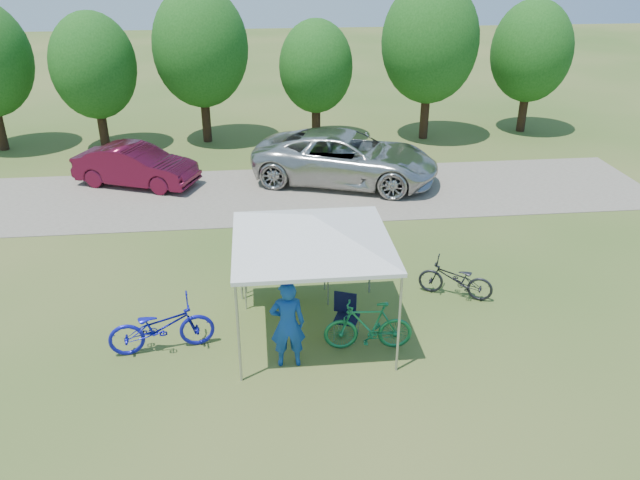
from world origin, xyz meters
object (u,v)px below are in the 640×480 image
(bike_green, at_px, (368,326))
(minivan, at_px, (346,158))
(sedan, at_px, (136,166))
(folding_chair, at_px, (346,311))
(bike_blue, at_px, (161,326))
(cooler, at_px, (268,262))
(folding_table, at_px, (286,270))
(bike_dark, at_px, (456,279))
(cyclist, at_px, (288,324))

(bike_green, bearing_deg, minivan, 178.47)
(sedan, bearing_deg, minivan, -72.08)
(folding_chair, height_order, bike_blue, bike_blue)
(bike_green, bearing_deg, cooler, -133.50)
(folding_table, xyz_separation_m, sedan, (-4.60, 7.97, -0.07))
(folding_chair, height_order, cooler, cooler)
(cooler, relative_size, sedan, 0.12)
(folding_table, distance_m, folding_chair, 1.96)
(bike_green, distance_m, bike_dark, 3.00)
(bike_green, xyz_separation_m, sedan, (-6.14, 10.10, 0.16))
(folding_chair, distance_m, cooler, 2.25)
(bike_green, distance_m, minivan, 9.69)
(cooler, distance_m, minivan, 8.05)
(folding_chair, height_order, sedan, sedan)
(folding_chair, bearing_deg, bike_blue, -155.88)
(cooler, bearing_deg, folding_chair, -44.80)
(bike_dark, bearing_deg, bike_blue, -52.07)
(bike_dark, height_order, sedan, sedan)
(folding_chair, xyz_separation_m, minivan, (1.31, 9.08, 0.33))
(folding_table, bearing_deg, cooler, -180.00)
(cyclist, distance_m, bike_dark, 4.60)
(folding_chair, height_order, bike_dark, folding_chair)
(folding_chair, bearing_deg, bike_green, -34.54)
(folding_chair, distance_m, bike_green, 0.68)
(cyclist, height_order, bike_green, cyclist)
(cyclist, bearing_deg, bike_blue, -17.09)
(folding_chair, bearing_deg, sedan, 142.98)
(bike_blue, distance_m, minivan, 10.54)
(cooler, distance_m, bike_dark, 4.37)
(bike_green, bearing_deg, folding_table, -139.99)
(cooler, bearing_deg, bike_dark, -3.94)
(cyclist, relative_size, bike_blue, 0.89)
(cyclist, xyz_separation_m, bike_dark, (4.03, 2.17, -0.48))
(bike_blue, height_order, bike_dark, bike_blue)
(cyclist, xyz_separation_m, sedan, (-4.50, 10.44, -0.23))
(folding_table, height_order, folding_chair, folding_chair)
(folding_table, relative_size, bike_blue, 0.94)
(cooler, height_order, bike_dark, cooler)
(minivan, xyz_separation_m, sedan, (-7.08, 0.46, -0.18))
(cooler, bearing_deg, minivan, 69.06)
(minivan, bearing_deg, bike_dark, -150.09)
(cyclist, bearing_deg, folding_chair, -144.66)
(bike_green, height_order, sedan, sedan)
(sedan, bearing_deg, cyclist, -135.07)
(bike_green, height_order, bike_dark, bike_green)
(bike_green, relative_size, minivan, 0.29)
(bike_blue, height_order, bike_green, bike_blue)
(cooler, xyz_separation_m, bike_blue, (-2.21, -1.71, -0.44))
(bike_blue, relative_size, bike_green, 1.17)
(bike_dark, distance_m, sedan, 11.88)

